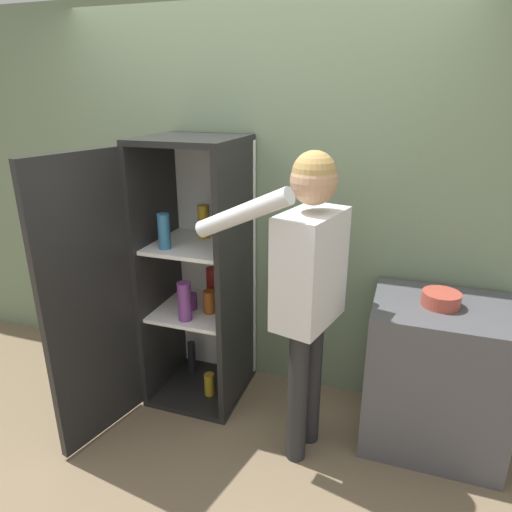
{
  "coord_description": "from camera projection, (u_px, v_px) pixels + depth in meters",
  "views": [
    {
      "loc": [
        0.97,
        -1.82,
        1.98
      ],
      "look_at": [
        0.13,
        0.63,
        1.05
      ],
      "focal_mm": 32.0,
      "sensor_mm": 36.0,
      "label": 1
    }
  ],
  "objects": [
    {
      "name": "wall_back",
      "position": [
        255.0,
        205.0,
        3.03
      ],
      "size": [
        7.0,
        0.06,
        2.55
      ],
      "color": "gray",
      "rests_on": "ground_plane"
    },
    {
      "name": "bowl",
      "position": [
        441.0,
        299.0,
        2.47
      ],
      "size": [
        0.2,
        0.2,
        0.08
      ],
      "color": "#B24738",
      "rests_on": "counter"
    },
    {
      "name": "counter",
      "position": [
        435.0,
        375.0,
        2.63
      ],
      "size": [
        0.76,
        0.6,
        0.89
      ],
      "color": "#4C4C51",
      "rests_on": "ground_plane"
    },
    {
      "name": "person",
      "position": [
        308.0,
        273.0,
        2.33
      ],
      "size": [
        0.74,
        0.55,
        1.73
      ],
      "color": "#262628",
      "rests_on": "ground_plane"
    },
    {
      "name": "refrigerator",
      "position": [
        180.0,
        279.0,
        2.89
      ],
      "size": [
        0.77,
        1.18,
        1.74
      ],
      "color": "black",
      "rests_on": "ground_plane"
    },
    {
      "name": "ground_plane",
      "position": [
        199.0,
        462.0,
        2.59
      ],
      "size": [
        12.0,
        12.0,
        0.0
      ],
      "primitive_type": "plane",
      "color": "#7A664C"
    }
  ]
}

